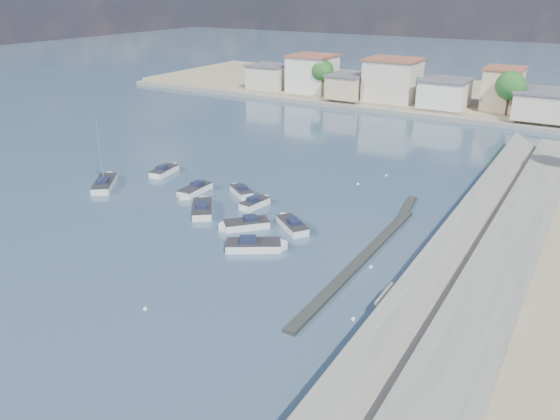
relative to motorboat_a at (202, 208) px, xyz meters
name	(u,v)px	position (x,y,z in m)	size (l,w,h in m)	color
ground	(399,164)	(12.87, 27.91, -0.38)	(400.00, 400.00, 0.00)	#314B62
seawall_walkway	(501,271)	(31.37, 0.91, 0.52)	(5.00, 90.00, 1.80)	slate
breakwater	(371,249)	(19.77, 0.60, -0.21)	(2.00, 31.02, 0.35)	black
far_shore_land	(482,99)	(12.87, 79.91, 0.32)	(160.00, 40.00, 1.40)	gray
far_shore_quay	(456,119)	(12.87, 58.91, 0.02)	(160.00, 2.50, 0.80)	slate
far_town	(527,95)	(23.58, 64.83, 4.56)	(113.01, 12.80, 8.35)	beige
shore_trees	(506,94)	(21.21, 56.02, 5.84)	(74.56, 38.32, 7.92)	#38281E
motorboat_a	(202,208)	(0.00, 0.00, 0.00)	(4.80, 5.39, 1.48)	white
motorboat_b	(256,203)	(4.28, 4.34, 0.00)	(2.08, 4.26, 1.48)	white
motorboat_c	(291,225)	(10.75, 1.17, 0.00)	(4.75, 4.16, 1.48)	white
motorboat_d	(244,225)	(6.51, -1.33, 0.00)	(4.58, 4.67, 1.48)	white
motorboat_e	(165,171)	(-12.58, 7.91, 0.00)	(2.45, 5.13, 1.48)	white
motorboat_f	(241,191)	(0.58, 6.62, 0.00)	(4.07, 3.40, 1.48)	white
motorboat_g	(194,191)	(-4.44, 3.96, 0.00)	(1.92, 5.35, 1.48)	white
motorboat_h	(257,246)	(10.34, -4.77, 0.00)	(5.49, 4.52, 1.48)	white
sailboat	(105,183)	(-15.72, 0.32, 0.03)	(5.43, 6.28, 9.00)	white
mooring_buoys	(357,233)	(17.20, 3.44, -0.33)	(17.54, 40.53, 0.35)	white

